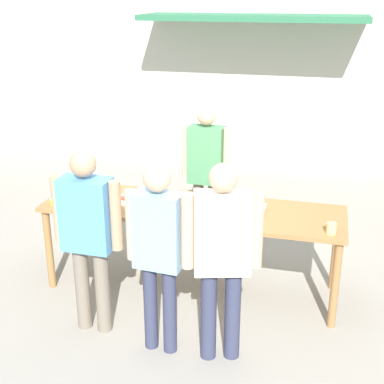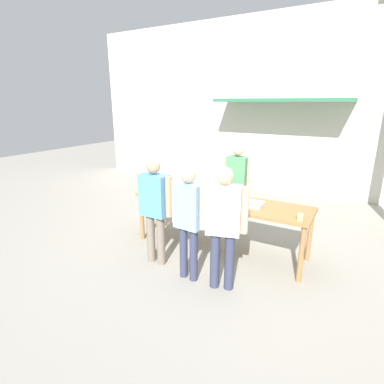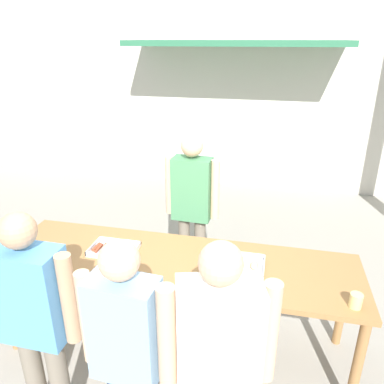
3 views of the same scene
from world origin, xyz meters
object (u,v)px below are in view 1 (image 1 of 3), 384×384
food_tray_buns (244,210)px  person_server_behind_table (206,165)px  person_customer_with_cup (222,248)px  person_customer_waiting_in_line (159,244)px  food_tray_sausages (139,200)px  condiment_jar_ketchup (63,203)px  beer_cup (331,228)px  person_customer_holding_hotdog (88,228)px  condiment_jar_mustard (54,202)px

food_tray_buns → person_server_behind_table: person_server_behind_table is taller
person_server_behind_table → person_customer_with_cup: 1.95m
person_customer_with_cup → person_customer_waiting_in_line: size_ratio=1.03×
food_tray_sausages → person_customer_with_cup: 1.42m
condiment_jar_ketchup → beer_cup: beer_cup is taller
person_customer_waiting_in_line → beer_cup: bearing=-145.8°
food_tray_buns → person_customer_holding_hotdog: (-1.14, -0.88, 0.07)m
beer_cup → food_tray_sausages: bearing=170.8°
food_tray_buns → condiment_jar_mustard: condiment_jar_mustard is taller
person_customer_holding_hotdog → condiment_jar_mustard: bearing=-42.2°
person_server_behind_table → person_customer_with_cup: bearing=-70.6°
condiment_jar_mustard → person_server_behind_table: bearing=44.4°
condiment_jar_ketchup → person_customer_waiting_in_line: size_ratio=0.04×
person_customer_waiting_in_line → condiment_jar_ketchup: bearing=-26.6°
food_tray_buns → condiment_jar_ketchup: size_ratio=5.58×
condiment_jar_mustard → condiment_jar_ketchup: 0.10m
condiment_jar_mustard → beer_cup: 2.55m
person_customer_holding_hotdog → person_server_behind_table: bearing=-107.1°
condiment_jar_ketchup → person_customer_holding_hotdog: bearing=-48.0°
beer_cup → person_server_behind_table: 1.78m
condiment_jar_mustard → person_customer_with_cup: size_ratio=0.04×
condiment_jar_ketchup → person_customer_waiting_in_line: bearing=-31.4°
condiment_jar_mustard → beer_cup: bearing=0.1°
food_tray_buns → condiment_jar_ketchup: condiment_jar_ketchup is taller
person_server_behind_table → beer_cup: bearing=-38.2°
food_tray_sausages → person_customer_waiting_in_line: 1.14m
food_tray_sausages → person_server_behind_table: 1.00m
food_tray_buns → person_customer_with_cup: 0.99m
person_customer_holding_hotdog → person_customer_waiting_in_line: 0.66m
food_tray_buns → beer_cup: beer_cup is taller
food_tray_sausages → condiment_jar_ketchup: (-0.65, -0.29, 0.02)m
beer_cup → person_customer_waiting_in_line: bearing=-150.6°
food_tray_sausages → person_customer_waiting_in_line: person_customer_waiting_in_line is taller
condiment_jar_mustard → person_customer_waiting_in_line: bearing=-29.3°
condiment_jar_ketchup → food_tray_buns: bearing=10.0°
person_customer_holding_hotdog → person_customer_waiting_in_line: size_ratio=1.01×
beer_cup → person_server_behind_table: (-1.34, 1.17, 0.08)m
food_tray_sausages → beer_cup: 1.82m
condiment_jar_ketchup → food_tray_sausages: bearing=24.3°
food_tray_buns → person_customer_waiting_in_line: bearing=-116.2°
food_tray_buns → condiment_jar_ketchup: bearing=-170.0°
beer_cup → person_customer_waiting_in_line: (-1.28, -0.72, 0.04)m
person_customer_with_cup → person_customer_waiting_in_line: person_customer_with_cup is taller
person_customer_waiting_in_line → condiment_jar_mustard: bearing=-24.6°
food_tray_buns → beer_cup: bearing=-20.4°
person_customer_waiting_in_line → food_tray_buns: bearing=-111.4°
condiment_jar_ketchup → person_customer_waiting_in_line: person_customer_waiting_in_line is taller
condiment_jar_mustard → person_customer_with_cup: 1.89m
condiment_jar_ketchup → beer_cup: bearing=0.1°
beer_cup → condiment_jar_ketchup: bearing=-179.9°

